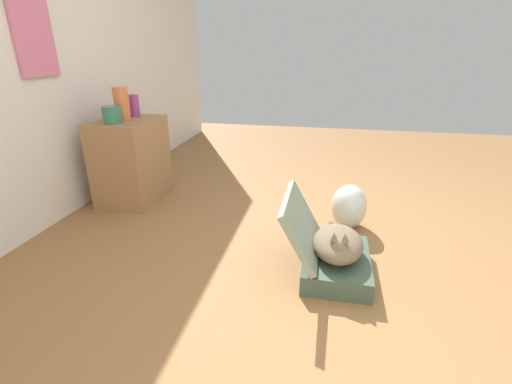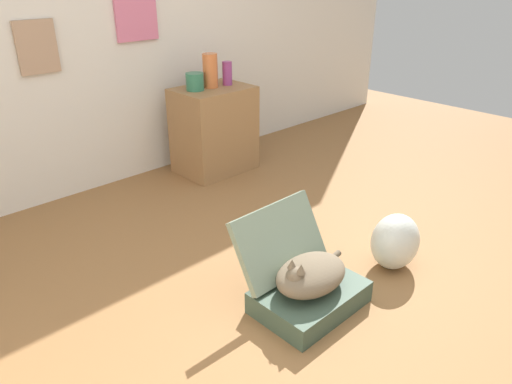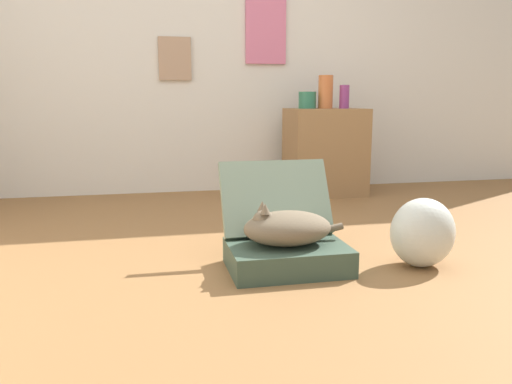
{
  "view_description": "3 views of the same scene",
  "coord_description": "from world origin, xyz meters",
  "px_view_note": "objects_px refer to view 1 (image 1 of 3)",
  "views": [
    {
      "loc": [
        -2.1,
        0.25,
        1.22
      ],
      "look_at": [
        -0.07,
        0.66,
        0.38
      ],
      "focal_mm": 25.08,
      "sensor_mm": 36.0,
      "label": 1
    },
    {
      "loc": [
        -1.79,
        -1.06,
        1.54
      ],
      "look_at": [
        -0.13,
        0.68,
        0.4
      ],
      "focal_mm": 33.6,
      "sensor_mm": 36.0,
      "label": 2
    },
    {
      "loc": [
        -0.88,
        -1.95,
        0.76
      ],
      "look_at": [
        -0.32,
        0.61,
        0.27
      ],
      "focal_mm": 35.42,
      "sensor_mm": 36.0,
      "label": 3
    }
  ],
  "objects_px": {
    "vase_short": "(135,106)",
    "vase_round": "(122,104)",
    "plastic_bag_white": "(349,206)",
    "side_table": "(132,160)",
    "suitcase_base": "(336,264)",
    "vase_tall": "(112,115)",
    "cat": "(338,243)"
  },
  "relations": [
    {
      "from": "plastic_bag_white",
      "to": "suitcase_base",
      "type": "bearing_deg",
      "value": 171.92
    },
    {
      "from": "plastic_bag_white",
      "to": "vase_short",
      "type": "height_order",
      "value": "vase_short"
    },
    {
      "from": "vase_short",
      "to": "vase_round",
      "type": "bearing_deg",
      "value": 170.13
    },
    {
      "from": "plastic_bag_white",
      "to": "side_table",
      "type": "xyz_separation_m",
      "value": [
        0.18,
        1.79,
        0.18
      ]
    },
    {
      "from": "vase_tall",
      "to": "side_table",
      "type": "bearing_deg",
      "value": -9.44
    },
    {
      "from": "vase_tall",
      "to": "vase_short",
      "type": "xyz_separation_m",
      "value": [
        0.3,
        -0.03,
        0.03
      ]
    },
    {
      "from": "cat",
      "to": "vase_round",
      "type": "relative_size",
      "value": 1.86
    },
    {
      "from": "side_table",
      "to": "vase_short",
      "type": "xyz_separation_m",
      "value": [
        0.15,
        -0.01,
        0.43
      ]
    },
    {
      "from": "cat",
      "to": "vase_short",
      "type": "bearing_deg",
      "value": 60.85
    },
    {
      "from": "side_table",
      "to": "vase_tall",
      "type": "xyz_separation_m",
      "value": [
        -0.15,
        0.02,
        0.41
      ]
    },
    {
      "from": "vase_short",
      "to": "vase_round",
      "type": "distance_m",
      "value": 0.15
    },
    {
      "from": "vase_short",
      "to": "cat",
      "type": "bearing_deg",
      "value": -119.15
    },
    {
      "from": "plastic_bag_white",
      "to": "cat",
      "type": "bearing_deg",
      "value": 171.95
    },
    {
      "from": "suitcase_base",
      "to": "vase_round",
      "type": "xyz_separation_m",
      "value": [
        0.8,
        1.73,
        0.75
      ]
    },
    {
      "from": "suitcase_base",
      "to": "vase_round",
      "type": "distance_m",
      "value": 2.04
    },
    {
      "from": "cat",
      "to": "vase_round",
      "type": "distance_m",
      "value": 2.0
    },
    {
      "from": "vase_round",
      "to": "side_table",
      "type": "bearing_deg",
      "value": -90.0
    },
    {
      "from": "suitcase_base",
      "to": "side_table",
      "type": "distance_m",
      "value": 1.9
    },
    {
      "from": "plastic_bag_white",
      "to": "side_table",
      "type": "bearing_deg",
      "value": 84.21
    },
    {
      "from": "vase_round",
      "to": "plastic_bag_white",
      "type": "bearing_deg",
      "value": -95.72
    },
    {
      "from": "vase_round",
      "to": "suitcase_base",
      "type": "bearing_deg",
      "value": -114.73
    },
    {
      "from": "vase_short",
      "to": "vase_round",
      "type": "relative_size",
      "value": 0.71
    },
    {
      "from": "side_table",
      "to": "vase_round",
      "type": "bearing_deg",
      "value": 90.0
    },
    {
      "from": "suitcase_base",
      "to": "plastic_bag_white",
      "type": "xyz_separation_m",
      "value": [
        0.61,
        -0.09,
        0.1
      ]
    },
    {
      "from": "plastic_bag_white",
      "to": "vase_tall",
      "type": "height_order",
      "value": "vase_tall"
    },
    {
      "from": "vase_round",
      "to": "vase_short",
      "type": "bearing_deg",
      "value": -9.87
    },
    {
      "from": "cat",
      "to": "vase_round",
      "type": "xyz_separation_m",
      "value": [
        0.8,
        1.73,
        0.61
      ]
    },
    {
      "from": "vase_tall",
      "to": "vase_round",
      "type": "relative_size",
      "value": 0.53
    },
    {
      "from": "suitcase_base",
      "to": "vase_round",
      "type": "height_order",
      "value": "vase_round"
    },
    {
      "from": "cat",
      "to": "side_table",
      "type": "xyz_separation_m",
      "value": [
        0.8,
        1.71,
        0.15
      ]
    },
    {
      "from": "cat",
      "to": "vase_short",
      "type": "height_order",
      "value": "vase_short"
    },
    {
      "from": "suitcase_base",
      "to": "side_table",
      "type": "xyz_separation_m",
      "value": [
        0.8,
        1.71,
        0.28
      ]
    }
  ]
}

